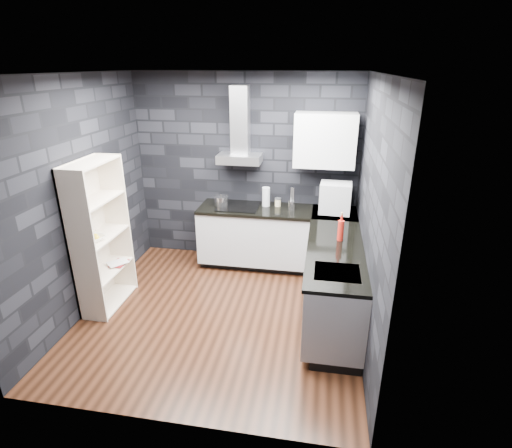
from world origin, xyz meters
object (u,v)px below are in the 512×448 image
(appliance_garage, at_px, (335,198))
(red_bottle, at_px, (341,231))
(pot, at_px, (221,201))
(utensil_crock, at_px, (292,205))
(bookshelf, at_px, (101,237))
(storage_jar, at_px, (278,203))
(glass_vase, at_px, (266,197))
(fruit_bowl, at_px, (94,238))

(appliance_garage, bearing_deg, red_bottle, -83.17)
(pot, xyz_separation_m, utensil_crock, (1.00, 0.01, -0.01))
(pot, bearing_deg, red_bottle, -29.34)
(appliance_garage, height_order, bookshelf, bookshelf)
(storage_jar, xyz_separation_m, red_bottle, (0.84, -1.05, 0.07))
(glass_vase, distance_m, appliance_garage, 0.97)
(pot, bearing_deg, glass_vase, 10.10)
(pot, distance_m, fruit_bowl, 1.82)
(utensil_crock, bearing_deg, bookshelf, -148.32)
(glass_vase, xyz_separation_m, utensil_crock, (0.37, -0.10, -0.07))
(storage_jar, distance_m, bookshelf, 2.39)
(fruit_bowl, bearing_deg, pot, 51.92)
(utensil_crock, bearing_deg, red_bottle, -55.67)
(utensil_crock, xyz_separation_m, bookshelf, (-2.12, -1.31, -0.06))
(glass_vase, height_order, red_bottle, glass_vase)
(storage_jar, height_order, fruit_bowl, storage_jar)
(pot, relative_size, utensil_crock, 1.58)
(pot, bearing_deg, bookshelf, -130.94)
(pot, xyz_separation_m, glass_vase, (0.63, 0.11, 0.07))
(appliance_garage, bearing_deg, bookshelf, -152.25)
(fruit_bowl, bearing_deg, utensil_crock, 34.31)
(glass_vase, bearing_deg, pot, -169.90)
(bookshelf, bearing_deg, storage_jar, 17.58)
(appliance_garage, relative_size, red_bottle, 1.69)
(bookshelf, bearing_deg, appliance_garage, 5.74)
(red_bottle, bearing_deg, glass_vase, 134.45)
(utensil_crock, xyz_separation_m, appliance_garage, (0.58, -0.06, 0.16))
(pot, distance_m, appliance_garage, 1.59)
(storage_jar, height_order, bookshelf, bookshelf)
(fruit_bowl, bearing_deg, red_bottle, 10.54)
(utensil_crock, height_order, bookshelf, bookshelf)
(pot, height_order, appliance_garage, appliance_garage)
(appliance_garage, bearing_deg, storage_jar, 170.29)
(pot, bearing_deg, appliance_garage, -1.75)
(red_bottle, bearing_deg, pot, 150.66)
(glass_vase, xyz_separation_m, storage_jar, (0.17, 0.02, -0.08))
(pot, height_order, bookshelf, bookshelf)
(utensil_crock, height_order, red_bottle, red_bottle)
(glass_vase, distance_m, bookshelf, 2.25)
(storage_jar, bearing_deg, pot, -170.79)
(utensil_crock, bearing_deg, pot, -179.18)
(storage_jar, distance_m, fruit_bowl, 2.47)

